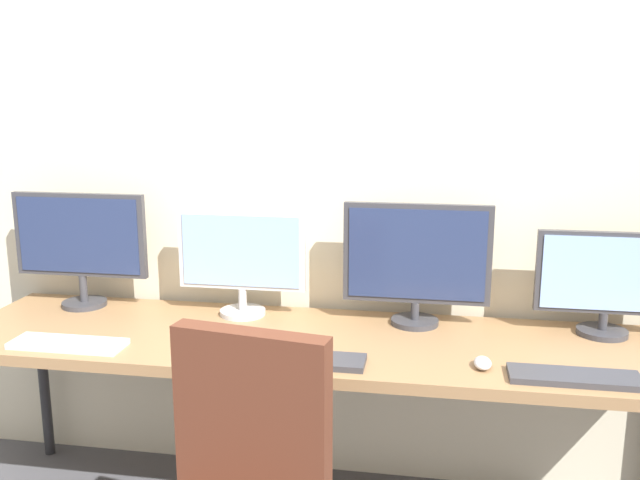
% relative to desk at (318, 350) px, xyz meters
% --- Properties ---
extents(wall_back, '(5.07, 0.10, 2.60)m').
position_rel_desk_xyz_m(wall_back, '(0.00, 0.42, 0.61)').
color(wall_back, beige).
rests_on(wall_back, ground_plane).
extents(desk, '(2.67, 0.68, 0.74)m').
position_rel_desk_xyz_m(desk, '(0.00, 0.00, 0.00)').
color(desk, '#936D47').
rests_on(desk, ground_plane).
extents(monitor_far_left, '(0.56, 0.18, 0.47)m').
position_rel_desk_xyz_m(monitor_far_left, '(-1.02, 0.21, 0.32)').
color(monitor_far_left, '#38383D').
rests_on(monitor_far_left, desk).
extents(monitor_center_left, '(0.51, 0.18, 0.42)m').
position_rel_desk_xyz_m(monitor_center_left, '(-0.34, 0.21, 0.28)').
color(monitor_center_left, silver).
rests_on(monitor_center_left, desk).
extents(monitor_center_right, '(0.55, 0.18, 0.46)m').
position_rel_desk_xyz_m(monitor_center_right, '(0.34, 0.21, 0.30)').
color(monitor_center_right, '#38383D').
rests_on(monitor_center_right, desk).
extents(monitor_far_right, '(0.49, 0.18, 0.38)m').
position_rel_desk_xyz_m(monitor_far_right, '(1.02, 0.21, 0.25)').
color(monitor_far_right, '#38383D').
rests_on(monitor_far_right, desk).
extents(keyboard_left, '(0.40, 0.13, 0.02)m').
position_rel_desk_xyz_m(keyboard_left, '(-0.84, -0.23, 0.06)').
color(keyboard_left, silver).
rests_on(keyboard_left, desk).
extents(keyboard_center, '(0.39, 0.13, 0.02)m').
position_rel_desk_xyz_m(keyboard_center, '(0.00, -0.23, 0.06)').
color(keyboard_center, '#38383D').
rests_on(keyboard_center, desk).
extents(keyboard_right, '(0.40, 0.13, 0.02)m').
position_rel_desk_xyz_m(keyboard_right, '(0.84, -0.23, 0.06)').
color(keyboard_right, '#38383D').
rests_on(keyboard_right, desk).
extents(computer_mouse, '(0.06, 0.10, 0.03)m').
position_rel_desk_xyz_m(computer_mouse, '(0.57, -0.18, 0.06)').
color(computer_mouse, silver).
rests_on(computer_mouse, desk).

